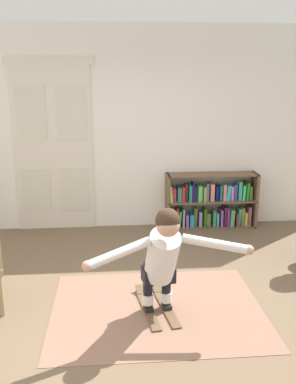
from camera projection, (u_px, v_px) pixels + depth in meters
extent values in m
plane|color=brown|center=(149.00, 317.00, 3.99)|extent=(7.20, 7.20, 0.00)
cube|color=silver|center=(133.00, 129.00, 6.11)|extent=(6.00, 0.10, 2.90)
cube|color=beige|center=(34.00, 150.00, 6.01)|extent=(0.55, 0.04, 2.35)
cube|color=beige|center=(31.00, 113.00, 5.85)|extent=(0.41, 0.01, 0.76)
cube|color=beige|center=(37.00, 190.00, 6.15)|extent=(0.41, 0.01, 0.64)
cube|color=beige|center=(73.00, 150.00, 6.06)|extent=(0.55, 0.04, 2.35)
cube|color=beige|center=(71.00, 113.00, 5.90)|extent=(0.41, 0.01, 0.76)
cube|color=beige|center=(75.00, 190.00, 6.19)|extent=(0.41, 0.01, 0.64)
cube|color=beige|center=(48.00, 60.00, 5.71)|extent=(1.22, 0.04, 0.10)
cube|color=#85604E|center=(157.00, 309.00, 4.12)|extent=(2.04, 1.57, 0.01)
cube|color=brown|center=(168.00, 202.00, 6.22)|extent=(0.04, 0.30, 0.82)
cube|color=brown|center=(254.00, 200.00, 6.33)|extent=(0.04, 0.30, 0.82)
cube|color=brown|center=(210.00, 226.00, 6.38)|extent=(1.31, 0.30, 0.02)
cube|color=brown|center=(211.00, 201.00, 6.27)|extent=(1.31, 0.30, 0.02)
cube|color=brown|center=(212.00, 174.00, 6.17)|extent=(1.31, 0.30, 0.02)
cube|color=#4E0F28|center=(169.00, 220.00, 6.29)|extent=(0.03, 0.21, 0.20)
cube|color=navy|center=(172.00, 220.00, 6.31)|extent=(0.05, 0.22, 0.20)
cube|color=#9A434F|center=(177.00, 217.00, 6.31)|extent=(0.03, 0.17, 0.29)
cube|color=#648349|center=(179.00, 218.00, 6.32)|extent=(0.05, 0.18, 0.24)
cube|color=#6BA680|center=(183.00, 217.00, 6.32)|extent=(0.03, 0.24, 0.28)
cube|color=purple|center=(187.00, 220.00, 6.31)|extent=(0.05, 0.18, 0.20)
cube|color=teal|center=(191.00, 220.00, 6.34)|extent=(0.06, 0.21, 0.19)
cube|color=brown|center=(195.00, 216.00, 6.33)|extent=(0.06, 0.14, 0.29)
cube|color=#7C86C5|center=(200.00, 218.00, 6.34)|extent=(0.04, 0.18, 0.23)
cube|color=#2C4F12|center=(204.00, 217.00, 6.31)|extent=(0.04, 0.18, 0.29)
cube|color=#5B8642|center=(208.00, 219.00, 6.36)|extent=(0.06, 0.16, 0.19)
cube|color=#3E7659|center=(214.00, 218.00, 6.35)|extent=(0.05, 0.17, 0.24)
cube|color=#42B9C8|center=(217.00, 219.00, 6.35)|extent=(0.03, 0.16, 0.21)
cube|color=#7A4D99|center=(220.00, 217.00, 6.37)|extent=(0.04, 0.24, 0.26)
cube|color=#4F1B3B|center=(224.00, 216.00, 6.35)|extent=(0.03, 0.21, 0.30)
cube|color=#632D74|center=(227.00, 216.00, 6.35)|extent=(0.04, 0.22, 0.28)
cube|color=#53944F|center=(231.00, 217.00, 6.35)|extent=(0.07, 0.21, 0.26)
cube|color=#602C47|center=(236.00, 218.00, 6.36)|extent=(0.03, 0.23, 0.21)
cube|color=#3DA563|center=(238.00, 216.00, 6.38)|extent=(0.05, 0.17, 0.26)
cube|color=olive|center=(242.00, 216.00, 6.36)|extent=(0.05, 0.14, 0.28)
cube|color=gold|center=(245.00, 218.00, 6.38)|extent=(0.03, 0.15, 0.20)
cube|color=#7B4D5D|center=(248.00, 215.00, 6.37)|extent=(0.04, 0.18, 0.29)
cube|color=#96C22F|center=(170.00, 193.00, 6.18)|extent=(0.05, 0.24, 0.25)
cube|color=#A62954|center=(174.00, 194.00, 6.21)|extent=(0.05, 0.20, 0.20)
cube|color=#316959|center=(179.00, 193.00, 6.21)|extent=(0.06, 0.23, 0.21)
cube|color=#AC2C29|center=(183.00, 193.00, 6.22)|extent=(0.04, 0.21, 0.22)
cube|color=#4E242B|center=(186.00, 192.00, 6.22)|extent=(0.04, 0.15, 0.25)
cube|color=#1F795F|center=(190.00, 192.00, 6.21)|extent=(0.04, 0.23, 0.25)
cube|color=navy|center=(193.00, 192.00, 6.19)|extent=(0.03, 0.21, 0.28)
cube|color=#4B285E|center=(195.00, 193.00, 6.24)|extent=(0.04, 0.14, 0.21)
cube|color=#4EC65B|center=(199.00, 193.00, 6.22)|extent=(0.06, 0.20, 0.23)
cube|color=olive|center=(204.00, 193.00, 6.21)|extent=(0.04, 0.21, 0.22)
cube|color=#55719F|center=(207.00, 192.00, 6.22)|extent=(0.03, 0.16, 0.26)
cube|color=tan|center=(211.00, 191.00, 6.25)|extent=(0.06, 0.22, 0.25)
cube|color=navy|center=(216.00, 193.00, 6.26)|extent=(0.04, 0.22, 0.21)
cube|color=#1B8159|center=(220.00, 192.00, 6.26)|extent=(0.03, 0.15, 0.22)
cube|color=#CA7194|center=(224.00, 192.00, 6.24)|extent=(0.04, 0.17, 0.25)
cube|color=teal|center=(228.00, 192.00, 6.25)|extent=(0.07, 0.18, 0.23)
cube|color=#D064BD|center=(231.00, 193.00, 6.26)|extent=(0.03, 0.18, 0.22)
cube|color=#294A9B|center=(234.00, 192.00, 6.27)|extent=(0.05, 0.14, 0.24)
cube|color=teal|center=(239.00, 190.00, 6.26)|extent=(0.05, 0.14, 0.28)
cube|color=#2DD397|center=(243.00, 192.00, 6.27)|extent=(0.04, 0.18, 0.23)
cube|color=#337016|center=(246.00, 190.00, 6.29)|extent=(0.05, 0.24, 0.27)
cube|color=#48883A|center=(249.00, 192.00, 6.30)|extent=(0.04, 0.17, 0.21)
cylinder|color=#937F58|center=(1.00, 296.00, 3.96)|extent=(0.07, 0.07, 0.42)
cube|color=brown|center=(148.00, 309.00, 4.09)|extent=(0.20, 0.75, 0.01)
cube|color=brown|center=(140.00, 289.00, 4.41)|extent=(0.11, 0.13, 0.06)
cube|color=black|center=(149.00, 308.00, 4.07)|extent=(0.10, 0.13, 0.04)
cube|color=brown|center=(166.00, 307.00, 4.13)|extent=(0.20, 0.75, 0.01)
cube|color=brown|center=(157.00, 287.00, 4.45)|extent=(0.11, 0.13, 0.06)
cube|color=black|center=(167.00, 306.00, 4.11)|extent=(0.10, 0.13, 0.04)
cylinder|color=white|center=(148.00, 299.00, 4.06)|extent=(0.13, 0.13, 0.10)
cylinder|color=black|center=(148.00, 280.00, 4.01)|extent=(0.10, 0.10, 0.30)
cylinder|color=black|center=(149.00, 274.00, 3.95)|extent=(0.13, 0.13, 0.22)
cylinder|color=white|center=(166.00, 297.00, 4.10)|extent=(0.13, 0.13, 0.10)
cylinder|color=black|center=(166.00, 278.00, 4.05)|extent=(0.10, 0.10, 0.30)
cylinder|color=black|center=(168.00, 272.00, 3.99)|extent=(0.13, 0.13, 0.22)
cube|color=black|center=(158.00, 274.00, 3.98)|extent=(0.32, 0.22, 0.14)
cylinder|color=silver|center=(162.00, 257.00, 3.80)|extent=(0.35, 0.52, 0.59)
sphere|color=tan|center=(168.00, 225.00, 3.54)|extent=(0.23, 0.23, 0.20)
sphere|color=#382619|center=(168.00, 220.00, 3.54)|extent=(0.24, 0.24, 0.21)
cylinder|color=silver|center=(119.00, 253.00, 3.47)|extent=(0.56, 0.33, 0.17)
sphere|color=tan|center=(87.00, 266.00, 3.34)|extent=(0.10, 0.10, 0.09)
cylinder|color=silver|center=(215.00, 244.00, 3.66)|extent=(0.59, 0.17, 0.17)
sphere|color=tan|center=(249.00, 250.00, 3.65)|extent=(0.10, 0.10, 0.09)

